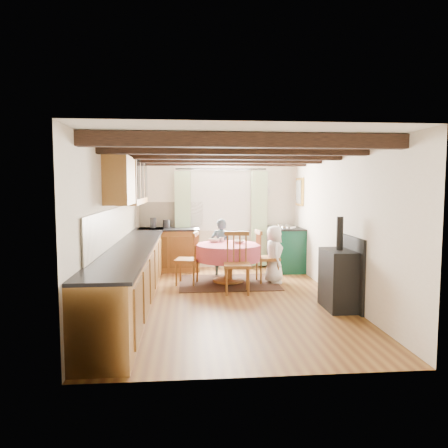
{
  "coord_description": "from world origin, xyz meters",
  "views": [
    {
      "loc": [
        -0.64,
        -6.53,
        1.81
      ],
      "look_at": [
        0.0,
        0.8,
        1.15
      ],
      "focal_mm": 33.39,
      "sensor_mm": 36.0,
      "label": 1
    }
  ],
  "objects": [
    {
      "name": "base_cabinet_back",
      "position": [
        -1.05,
        2.45,
        0.44
      ],
      "size": [
        1.3,
        0.6,
        0.88
      ],
      "primitive_type": "cube",
      "color": "olive",
      "rests_on": "floor"
    },
    {
      "name": "child_far",
      "position": [
        0.03,
        1.84,
        0.58
      ],
      "size": [
        0.47,
        0.36,
        1.16
      ],
      "primitive_type": "imported",
      "rotation": [
        0.0,
        0.0,
        2.94
      ],
      "color": "#324954",
      "rests_on": "floor"
    },
    {
      "name": "bowl_a",
      "position": [
        0.33,
        1.32,
        0.76
      ],
      "size": [
        0.25,
        0.25,
        0.06
      ],
      "primitive_type": "imported",
      "rotation": [
        0.0,
        0.0,
        3.06
      ],
      "color": "silver",
      "rests_on": "dining_table"
    },
    {
      "name": "beam_e",
      "position": [
        0.0,
        2.0,
        2.31
      ],
      "size": [
        3.6,
        0.16,
        0.16
      ],
      "primitive_type": "cube",
      "color": "#382216",
      "rests_on": "ceiling"
    },
    {
      "name": "ceiling",
      "position": [
        0.0,
        0.0,
        2.4
      ],
      "size": [
        3.6,
        5.5,
        0.0
      ],
      "primitive_type": "cube",
      "color": "white",
      "rests_on": "ground"
    },
    {
      "name": "beam_d",
      "position": [
        0.0,
        1.0,
        2.31
      ],
      "size": [
        3.6,
        0.16,
        0.16
      ],
      "primitive_type": "cube",
      "color": "#382216",
      "rests_on": "ceiling"
    },
    {
      "name": "cast_iron_stove",
      "position": [
        1.58,
        -0.64,
        0.69
      ],
      "size": [
        0.41,
        0.69,
        1.37
      ],
      "primitive_type": null,
      "color": "black",
      "rests_on": "floor"
    },
    {
      "name": "cup",
      "position": [
        0.02,
        1.51,
        0.78
      ],
      "size": [
        0.12,
        0.12,
        0.09
      ],
      "primitive_type": "imported",
      "rotation": [
        0.0,
        0.0,
        2.91
      ],
      "color": "silver",
      "rests_on": "dining_table"
    },
    {
      "name": "window_pane",
      "position": [
        0.1,
        2.74,
        1.6
      ],
      "size": [
        1.2,
        0.01,
        1.4
      ],
      "primitive_type": "cube",
      "color": "white",
      "rests_on": "wall_back"
    },
    {
      "name": "chair_left",
      "position": [
        -0.66,
        1.13,
        0.49
      ],
      "size": [
        0.52,
        0.51,
        0.99
      ],
      "primitive_type": null,
      "rotation": [
        0.0,
        0.0,
        -1.79
      ],
      "color": "brown",
      "rests_on": "floor"
    },
    {
      "name": "splash_back",
      "position": [
        -1.0,
        2.73,
        1.2
      ],
      "size": [
        1.4,
        0.02,
        0.55
      ],
      "primitive_type": "cube",
      "color": "beige",
      "rests_on": "wall_back"
    },
    {
      "name": "curtain_left",
      "position": [
        -0.75,
        2.65,
        1.1
      ],
      "size": [
        0.35,
        0.1,
        2.1
      ],
      "primitive_type": "cube",
      "color": "beige",
      "rests_on": "wall_back"
    },
    {
      "name": "chair_right",
      "position": [
        0.86,
        1.16,
        0.5
      ],
      "size": [
        0.48,
        0.46,
        1.0
      ],
      "primitive_type": null,
      "rotation": [
        0.0,
        0.0,
        1.64
      ],
      "color": "brown",
      "rests_on": "floor"
    },
    {
      "name": "curtain_rod",
      "position": [
        0.1,
        2.65,
        2.2
      ],
      "size": [
        2.0,
        0.03,
        0.03
      ],
      "primitive_type": "cylinder",
      "rotation": [
        0.0,
        1.57,
        0.0
      ],
      "color": "black",
      "rests_on": "wall_back"
    },
    {
      "name": "child_right",
      "position": [
        0.98,
        1.11,
        0.54
      ],
      "size": [
        0.37,
        0.54,
        1.08
      ],
      "primitive_type": "imported",
      "rotation": [
        0.0,
        0.0,
        1.53
      ],
      "color": "white",
      "rests_on": "floor"
    },
    {
      "name": "dining_table",
      "position": [
        0.12,
        1.18,
        0.37
      ],
      "size": [
        1.22,
        1.22,
        0.73
      ],
      "primitive_type": null,
      "color": "#BF4A69",
      "rests_on": "floor"
    },
    {
      "name": "wall_plate",
      "position": [
        1.05,
        2.72,
        1.7
      ],
      "size": [
        0.3,
        0.02,
        0.3
      ],
      "primitive_type": "cylinder",
      "rotation": [
        1.57,
        0.0,
        0.0
      ],
      "color": "silver",
      "rests_on": "wall_back"
    },
    {
      "name": "splash_left",
      "position": [
        -1.78,
        0.3,
        1.2
      ],
      "size": [
        0.02,
        4.5,
        0.55
      ],
      "primitive_type": "cube",
      "color": "beige",
      "rests_on": "wall_left"
    },
    {
      "name": "wall_cabinet_solid",
      "position": [
        -1.63,
        -0.3,
        1.9
      ],
      "size": [
        0.34,
        0.9,
        0.7
      ],
      "primitive_type": "cube",
      "color": "olive",
      "rests_on": "wall_left"
    },
    {
      "name": "wall_back",
      "position": [
        0.0,
        2.75,
        1.2
      ],
      "size": [
        3.6,
        0.0,
        2.4
      ],
      "primitive_type": "cube",
      "color": "silver",
      "rests_on": "ground"
    },
    {
      "name": "window_frame",
      "position": [
        0.1,
        2.73,
        1.6
      ],
      "size": [
        1.34,
        0.03,
        1.54
      ],
      "primitive_type": "cube",
      "color": "white",
      "rests_on": "wall_back"
    },
    {
      "name": "bowl_b",
      "position": [
        -0.13,
        1.49,
        0.77
      ],
      "size": [
        0.3,
        0.3,
        0.07
      ],
      "primitive_type": "imported",
      "rotation": [
        0.0,
        0.0,
        5.51
      ],
      "color": "silver",
      "rests_on": "dining_table"
    },
    {
      "name": "curtain_right",
      "position": [
        0.95,
        2.65,
        1.1
      ],
      "size": [
        0.35,
        0.1,
        2.1
      ],
      "primitive_type": "cube",
      "color": "beige",
      "rests_on": "wall_back"
    },
    {
      "name": "wall_picture",
      "position": [
        1.77,
        2.3,
        1.7
      ],
      "size": [
        0.04,
        0.5,
        0.6
      ],
      "primitive_type": "cube",
      "color": "gold",
      "rests_on": "wall_right"
    },
    {
      "name": "floor",
      "position": [
        0.0,
        0.0,
        0.0
      ],
      "size": [
        3.6,
        5.5,
        0.0
      ],
      "primitive_type": "cube",
      "color": "brown",
      "rests_on": "ground"
    },
    {
      "name": "worktop_left",
      "position": [
        -1.48,
        0.0,
        0.9
      ],
      "size": [
        0.64,
        5.3,
        0.04
      ],
      "primitive_type": "cube",
      "color": "black",
      "rests_on": "base_cabinet_left"
    },
    {
      "name": "wall_front",
      "position": [
        0.0,
        -2.75,
        1.2
      ],
      "size": [
        3.6,
        0.0,
        2.4
      ],
      "primitive_type": "cube",
      "color": "silver",
      "rests_on": "ground"
    },
    {
      "name": "chair_near",
      "position": [
        0.19,
        0.39,
        0.52
      ],
      "size": [
        0.48,
        0.5,
        1.05
      ],
      "primitive_type": null,
      "rotation": [
        0.0,
        0.0,
        -0.08
      ],
      "color": "brown",
      "rests_on": "floor"
    },
    {
      "name": "aga_range",
      "position": [
        1.47,
        2.29,
        0.48
      ],
      "size": [
        0.67,
        1.03,
        0.95
      ],
      "primitive_type": null,
      "color": "#0B3928",
      "rests_on": "floor"
    },
    {
      "name": "wall_cabinet_glass",
      "position": [
        -1.63,
        1.2,
        1.95
      ],
      "size": [
        0.34,
        1.8,
        0.9
      ],
      "primitive_type": "cube",
      "color": "olive",
      "rests_on": "wall_left"
    },
    {
      "name": "canister_wide",
      "position": [
        -1.1,
        2.55,
        1.01
      ],
      "size": [
        0.16,
        0.16,
        0.18
      ],
      "primitive_type": "cylinder",
      "color": "#262628",
      "rests_on": "worktop_back"
    },
    {
      "name": "wall_left",
      "position": [
        -1.8,
        0.0,
        1.2
      ],
      "size": [
        0.0,
        5.5,
        2.4
      ],
      "primitive_type": "cube",
      "color": "silver",
      "rests_on": "ground"
    },
    {
      "name": "worktop_back",
      "position": [
        -1.05,
        2.43,
        0.9
      ],
      "size": [
        1.3,
        0.64,
        0.04
      ],
      "primitive_type": "cube",
      "color": "black",
      "rests_on": "base_cabinet_back"
    },
    {
      "name": "wall_right",
      "position": [
        1.8,
        0.0,
        1.2
      ],
      "size": [
        0.0,
        5.5,
        2.4
      ],
      "primitive_type": "cube",
      "color": "silver",
      "rests_on": "ground"
    },
    {
      "name": "canister_tall",
      "position": [
        -1.39,
        2.51,
        1.03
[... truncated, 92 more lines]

